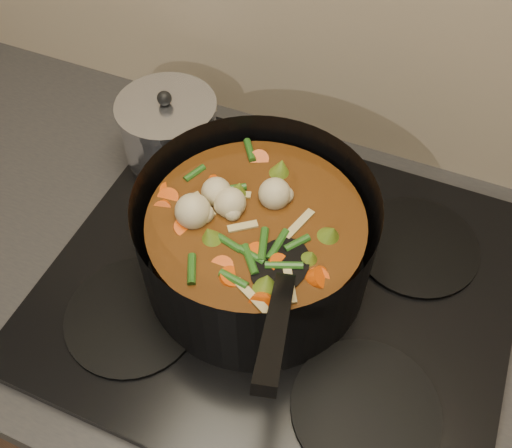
% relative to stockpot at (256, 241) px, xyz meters
% --- Properties ---
extents(counter, '(2.64, 0.64, 0.91)m').
position_rel_stockpot_xyz_m(counter, '(0.04, -0.00, -0.54)').
color(counter, brown).
rests_on(counter, ground).
extents(stovetop, '(0.62, 0.54, 0.03)m').
position_rel_stockpot_xyz_m(stovetop, '(0.04, -0.00, -0.08)').
color(stovetop, black).
rests_on(stovetop, counter).
extents(stockpot, '(0.32, 0.40, 0.23)m').
position_rel_stockpot_xyz_m(stockpot, '(0.00, 0.00, 0.00)').
color(stockpot, black).
rests_on(stockpot, stovetop).
extents(saucepan, '(0.16, 0.16, 0.13)m').
position_rel_stockpot_xyz_m(saucepan, '(-0.22, 0.16, -0.02)').
color(saucepan, silver).
rests_on(saucepan, stovetop).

